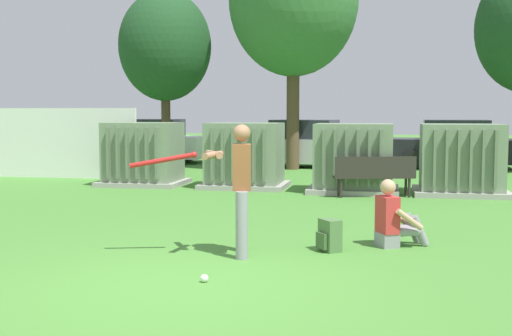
% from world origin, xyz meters
% --- Properties ---
extents(ground_plane, '(96.00, 96.00, 0.00)m').
position_xyz_m(ground_plane, '(0.00, 0.00, 0.00)').
color(ground_plane, '#478433').
extents(fence_panel, '(4.80, 0.12, 2.00)m').
position_xyz_m(fence_panel, '(-7.12, 10.50, 1.00)').
color(fence_panel, white).
rests_on(fence_panel, ground).
extents(transformer_west, '(2.10, 1.70, 1.62)m').
position_xyz_m(transformer_west, '(-4.02, 9.22, 0.79)').
color(transformer_west, '#9E9B93').
rests_on(transformer_west, ground).
extents(transformer_mid_west, '(2.10, 1.70, 1.62)m').
position_xyz_m(transformer_mid_west, '(-1.31, 9.17, 0.79)').
color(transformer_mid_west, '#9E9B93').
rests_on(transformer_mid_west, ground).
extents(transformer_mid_east, '(2.10, 1.70, 1.62)m').
position_xyz_m(transformer_mid_east, '(1.41, 8.79, 0.79)').
color(transformer_mid_east, '#9E9B93').
rests_on(transformer_mid_east, ground).
extents(transformer_east, '(2.10, 1.70, 1.62)m').
position_xyz_m(transformer_east, '(3.85, 8.80, 0.79)').
color(transformer_east, '#9E9B93').
rests_on(transformer_east, ground).
extents(park_bench, '(1.84, 0.82, 0.92)m').
position_xyz_m(park_bench, '(1.92, 7.92, 0.54)').
color(park_bench, '#2D2823').
rests_on(park_bench, ground).
extents(batter, '(1.61, 0.76, 1.74)m').
position_xyz_m(batter, '(0.27, 1.59, 0.98)').
color(batter, gray).
rests_on(batter, ground).
extents(sports_ball, '(0.09, 0.09, 0.09)m').
position_xyz_m(sports_ball, '(0.22, 0.16, 0.04)').
color(sports_ball, white).
rests_on(sports_ball, ground).
extents(seated_spectator, '(0.79, 0.67, 0.96)m').
position_xyz_m(seated_spectator, '(2.31, 2.58, 0.38)').
color(seated_spectator, gray).
rests_on(seated_spectator, ground).
extents(backpack, '(0.37, 0.38, 0.44)m').
position_xyz_m(backpack, '(1.44, 2.07, 0.21)').
color(backpack, '#4C723F').
rests_on(backpack, ground).
extents(tree_left, '(3.12, 3.12, 5.97)m').
position_xyz_m(tree_left, '(-5.26, 14.56, 4.09)').
color(tree_left, '#4C3828').
rests_on(tree_left, ground).
extents(tree_center_left, '(4.20, 4.20, 8.02)m').
position_xyz_m(tree_center_left, '(-0.88, 14.56, 5.50)').
color(tree_center_left, brown).
rests_on(tree_center_left, ground).
extents(parked_car_leftmost, '(4.21, 1.93, 1.62)m').
position_xyz_m(parked_car_leftmost, '(-6.54, 16.39, 0.75)').
color(parked_car_leftmost, silver).
rests_on(parked_car_leftmost, ground).
extents(parked_car_left_of_center, '(4.40, 2.37, 1.62)m').
position_xyz_m(parked_car_left_of_center, '(-0.73, 15.56, 0.75)').
color(parked_car_left_of_center, '#B2B2B7').
rests_on(parked_car_left_of_center, ground).
extents(parked_car_right_of_center, '(4.24, 1.99, 1.62)m').
position_xyz_m(parked_car_right_of_center, '(4.32, 16.20, 0.75)').
color(parked_car_right_of_center, black).
rests_on(parked_car_right_of_center, ground).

